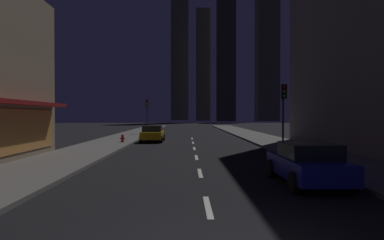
# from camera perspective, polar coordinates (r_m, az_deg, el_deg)

# --- Properties ---
(ground_plane) EXTENTS (78.00, 136.00, 0.10)m
(ground_plane) POSITION_cam_1_polar(r_m,az_deg,el_deg) (37.78, -0.06, -2.89)
(ground_plane) COLOR black
(sidewalk_right) EXTENTS (4.00, 76.00, 0.15)m
(sidewalk_right) POSITION_cam_1_polar(r_m,az_deg,el_deg) (38.52, 10.42, -2.65)
(sidewalk_right) COLOR #605E59
(sidewalk_right) RESTS_ON ground
(sidewalk_left) EXTENTS (4.00, 76.00, 0.15)m
(sidewalk_left) POSITION_cam_1_polar(r_m,az_deg,el_deg) (38.32, -10.60, -2.66)
(sidewalk_left) COLOR #605E59
(sidewalk_left) RESTS_ON ground
(lane_marking_center) EXTENTS (0.16, 33.40, 0.01)m
(lane_marking_center) POSITION_cam_1_polar(r_m,az_deg,el_deg) (19.46, 0.74, -6.23)
(lane_marking_center) COLOR silver
(lane_marking_center) RESTS_ON ground
(skyscraper_distant_tall) EXTENTS (8.24, 7.91, 59.44)m
(skyscraper_distant_tall) POSITION_cam_1_polar(r_m,az_deg,el_deg) (167.71, -2.03, 10.20)
(skyscraper_distant_tall) COLOR brown
(skyscraper_distant_tall) RESTS_ON ground
(skyscraper_distant_mid) EXTENTS (5.91, 5.93, 47.42)m
(skyscraper_distant_mid) POSITION_cam_1_polar(r_m,az_deg,el_deg) (148.91, 1.84, 9.05)
(skyscraper_distant_mid) COLOR brown
(skyscraper_distant_mid) RESTS_ON ground
(skyscraper_distant_short) EXTENTS (6.94, 5.41, 77.53)m
(skyscraper_distant_short) POSITION_cam_1_polar(r_m,az_deg,el_deg) (137.80, 5.67, 16.12)
(skyscraper_distant_short) COLOR #363329
(skyscraper_distant_short) RESTS_ON ground
(skyscraper_distant_slender) EXTENTS (8.59, 7.67, 61.44)m
(skyscraper_distant_slender) POSITION_cam_1_polar(r_m,az_deg,el_deg) (144.53, 12.34, 12.10)
(skyscraper_distant_slender) COLOR brown
(skyscraper_distant_slender) RESTS_ON ground
(car_parked_near) EXTENTS (1.98, 4.24, 1.45)m
(car_parked_near) POSITION_cam_1_polar(r_m,az_deg,el_deg) (12.54, 18.59, -6.80)
(car_parked_near) COLOR navy
(car_parked_near) RESTS_ON ground
(car_parked_far) EXTENTS (1.98, 4.24, 1.45)m
(car_parked_far) POSITION_cam_1_polar(r_m,az_deg,el_deg) (31.03, -6.54, -2.24)
(car_parked_far) COLOR gold
(car_parked_far) RESTS_ON ground
(fire_hydrant_far_left) EXTENTS (0.42, 0.30, 0.65)m
(fire_hydrant_far_left) POSITION_cam_1_polar(r_m,az_deg,el_deg) (29.25, -11.45, -3.00)
(fire_hydrant_far_left) COLOR red
(fire_hydrant_far_left) RESTS_ON sidewalk_left
(traffic_light_near_right) EXTENTS (0.32, 0.48, 4.20)m
(traffic_light_near_right) POSITION_cam_1_polar(r_m,az_deg,el_deg) (22.19, 14.95, 2.85)
(traffic_light_near_right) COLOR #2D2D2D
(traffic_light_near_right) RESTS_ON sidewalk_right
(traffic_light_far_left) EXTENTS (0.32, 0.48, 4.20)m
(traffic_light_far_left) POSITION_cam_1_polar(r_m,az_deg,el_deg) (43.23, -7.48, 1.87)
(traffic_light_far_left) COLOR #2D2D2D
(traffic_light_far_left) RESTS_ON sidewalk_left
(street_lamp_right) EXTENTS (1.96, 0.56, 6.58)m
(street_lamp_right) POSITION_cam_1_polar(r_m,az_deg,el_deg) (12.77, 27.54, 12.80)
(street_lamp_right) COLOR #38383D
(street_lamp_right) RESTS_ON sidewalk_right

